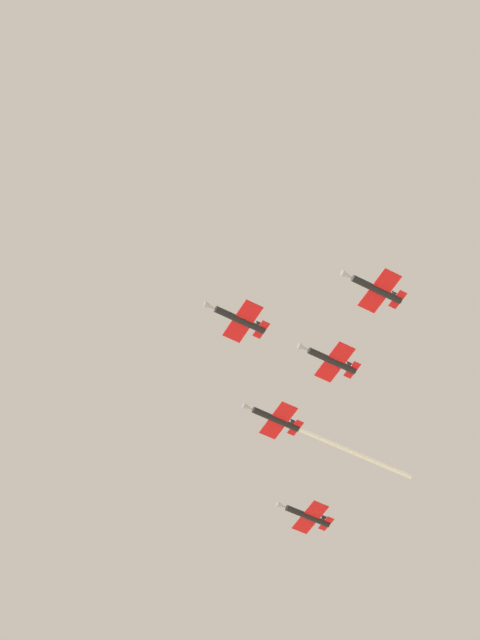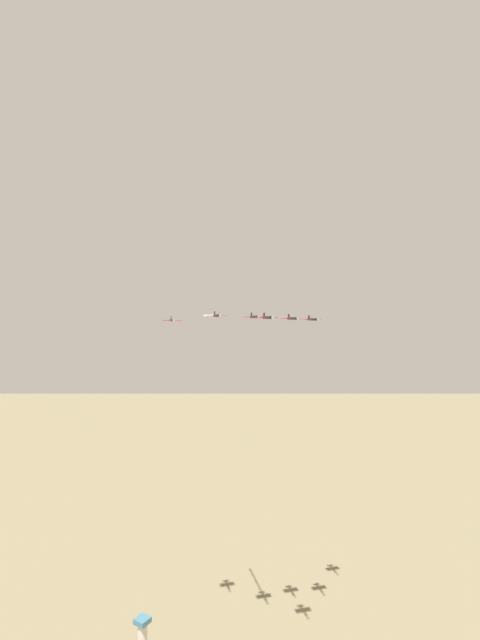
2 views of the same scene
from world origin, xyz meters
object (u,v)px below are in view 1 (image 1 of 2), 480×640
jet_port_inner (375,289)px  jet_port_outer (331,360)px  jet_starboard_inner (309,434)px  jet_center_rear (307,516)px  jet_lead (239,319)px

jet_port_inner → jet_port_outer: jet_port_outer is taller
jet_starboard_inner → jet_center_rear: 20.69m
jet_lead → jet_port_inner: bearing=-135.0°
jet_port_outer → jet_lead: bearing=90.0°
jet_lead → jet_port_outer: size_ratio=1.00×
jet_starboard_inner → jet_port_outer: jet_starboard_inner is taller
jet_lead → jet_port_inner: 25.41m
jet_port_inner → jet_port_outer: size_ratio=1.00×
jet_center_rear → jet_starboard_inner: bearing=150.8°
jet_starboard_inner → jet_center_rear: jet_starboard_inner is taller
jet_port_inner → jet_port_outer: bearing=-5.7°
jet_port_outer → jet_center_rear: (-36.50, -14.85, -1.58)m
jet_lead → jet_port_outer: bearing=-90.0°
jet_port_inner → jet_starboard_inner: bearing=-12.4°
jet_port_outer → jet_center_rear: bearing=-24.2°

